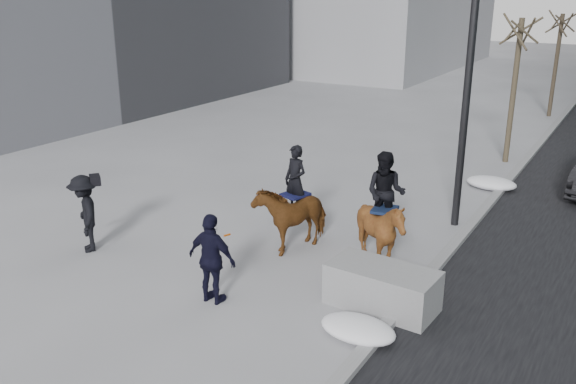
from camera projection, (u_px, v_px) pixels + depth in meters
The scene contains 11 objects.
ground at pixel (258, 277), 12.47m from camera, with size 120.00×120.00×0.00m, color gray.
curb at pixel (514, 174), 19.11m from camera, with size 0.25×90.00×0.12m, color gray.
planter at pixel (382, 288), 11.20m from camera, with size 1.99×0.99×0.80m, color gray.
tree_near at pixel (514, 84), 19.83m from camera, with size 1.20×1.20×5.23m, color #352D1F, non-canonical shape.
tree_far at pixel (556, 60), 27.08m from camera, with size 1.20×1.20×5.01m, color #372D20, non-canonical shape.
mounted_left at pixel (292, 210), 13.72m from camera, with size 1.25×1.96×2.34m.
mounted_right at pixel (382, 224), 12.53m from camera, with size 1.52×1.66×2.51m.
feeder at pixel (212, 259), 11.24m from camera, with size 1.03×0.86×1.75m.
camera_crew at pixel (85, 213), 13.48m from camera, with size 1.30×1.20×1.75m.
lamppost at pixel (473, 17), 13.58m from camera, with size 0.25×1.09×9.09m.
snow_piles at pixel (448, 230), 14.42m from camera, with size 1.42×10.16×0.36m.
Camera 1 is at (6.32, -9.32, 5.67)m, focal length 38.00 mm.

